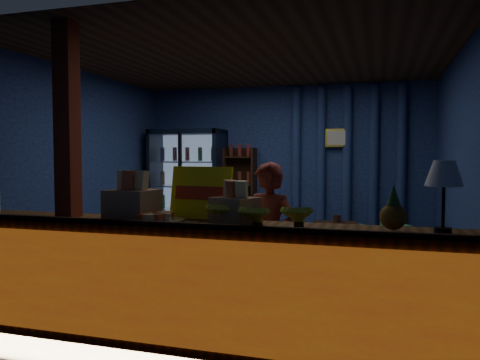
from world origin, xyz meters
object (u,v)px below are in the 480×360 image
at_px(pastry_tray, 156,219).
at_px(green_chair, 380,242).
at_px(shopkeeper, 269,242).
at_px(table_lamp, 444,176).

bearing_deg(pastry_tray, green_chair, 63.51).
bearing_deg(shopkeeper, green_chair, 88.28).
bearing_deg(green_chair, pastry_tray, 22.41).
bearing_deg(table_lamp, shopkeeper, 155.71).
distance_m(shopkeeper, pastry_tray, 1.06).
bearing_deg(shopkeeper, table_lamp, -6.63).
distance_m(green_chair, pastry_tray, 3.87).
height_order(green_chair, table_lamp, table_lamp).
xyz_separation_m(pastry_tray, table_lamp, (2.10, 0.09, 0.36)).
xyz_separation_m(shopkeeper, table_lamp, (1.35, -0.61, 0.63)).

